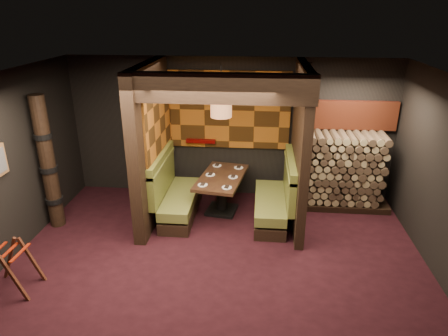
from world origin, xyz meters
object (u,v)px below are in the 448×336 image
booth_bench_right (276,200)px  luggage_rack (12,266)px  dining_table (222,187)px  firewood_stack (346,171)px  booth_bench_left (175,196)px  totem_column (48,164)px  pendant_lamp (221,104)px

booth_bench_right → luggage_rack: size_ratio=2.14×
dining_table → luggage_rack: bearing=-136.3°
dining_table → firewood_stack: (2.38, 0.48, 0.24)m
firewood_stack → booth_bench_left: bearing=-167.8°
booth_bench_left → totem_column: size_ratio=0.67×
totem_column → booth_bench_right: bearing=7.9°
dining_table → pendant_lamp: (0.00, -0.05, 1.62)m
pendant_lamp → luggage_rack: 4.08m
totem_column → pendant_lamp: bearing=13.8°
booth_bench_left → firewood_stack: 3.34m
booth_bench_right → firewood_stack: size_ratio=0.92×
booth_bench_left → pendant_lamp: bearing=11.3°
booth_bench_left → firewood_stack: firewood_stack is taller
pendant_lamp → luggage_rack: (-2.69, -2.51, -1.77)m
pendant_lamp → firewood_stack: (2.38, 0.53, -1.39)m
dining_table → luggage_rack: (-2.69, -2.56, -0.14)m
booth_bench_right → luggage_rack: bearing=-147.8°
booth_bench_left → pendant_lamp: pendant_lamp is taller
pendant_lamp → dining_table: bearing=90.0°
booth_bench_left → luggage_rack: 2.97m
booth_bench_right → pendant_lamp: (-1.03, 0.17, 1.74)m
pendant_lamp → totem_column: 3.18m
pendant_lamp → firewood_stack: size_ratio=0.54×
luggage_rack → firewood_stack: (5.07, 3.04, 0.38)m
booth_bench_left → pendant_lamp: (0.86, 0.17, 1.74)m
booth_bench_right → firewood_stack: (1.35, 0.70, 0.35)m
dining_table → luggage_rack: 3.71m
booth_bench_right → totem_column: size_ratio=0.67×
booth_bench_left → pendant_lamp: size_ratio=1.71×
luggage_rack → booth_bench_left: bearing=52.1°
luggage_rack → totem_column: (-0.27, 1.79, 0.81)m
dining_table → pendant_lamp: size_ratio=1.62×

